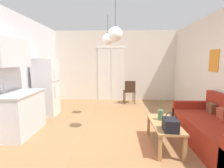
% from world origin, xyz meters
% --- Properties ---
extents(ground_plane, '(5.33, 7.50, 0.10)m').
position_xyz_m(ground_plane, '(0.00, 0.00, -0.05)').
color(ground_plane, '#996D44').
extents(wall_back, '(4.93, 0.13, 2.73)m').
position_xyz_m(wall_back, '(-0.01, 3.50, 1.36)').
color(wall_back, silver).
rests_on(wall_back, ground_plane).
extents(area_rug, '(1.43, 3.59, 0.01)m').
position_xyz_m(area_rug, '(0.02, 0.66, 0.01)').
color(area_rug, '#B26B42').
rests_on(area_rug, ground_plane).
extents(couch, '(0.93, 1.97, 0.89)m').
position_xyz_m(couch, '(1.95, -0.26, 0.29)').
color(couch, maroon).
rests_on(couch, ground_plane).
extents(coffee_table, '(0.46, 1.04, 0.45)m').
position_xyz_m(coffee_table, '(0.93, -0.28, 0.39)').
color(coffee_table, '#B27F4C').
rests_on(coffee_table, ground_plane).
extents(bamboo_vase, '(0.11, 0.11, 0.41)m').
position_xyz_m(bamboo_vase, '(0.90, -0.14, 0.55)').
color(bamboo_vase, '#47704C').
rests_on(bamboo_vase, coffee_table).
extents(handbag, '(0.24, 0.30, 0.31)m').
position_xyz_m(handbag, '(0.92, -0.64, 0.56)').
color(handbag, black).
rests_on(handbag, coffee_table).
extents(refrigerator, '(0.60, 0.59, 1.63)m').
position_xyz_m(refrigerator, '(-1.97, 1.49, 0.81)').
color(refrigerator, white).
rests_on(refrigerator, ground_plane).
extents(kitchen_counter, '(0.61, 1.17, 2.03)m').
position_xyz_m(kitchen_counter, '(-2.05, 0.22, 0.76)').
color(kitchen_counter, silver).
rests_on(kitchen_counter, ground_plane).
extents(accent_chair, '(0.45, 0.43, 0.85)m').
position_xyz_m(accent_chair, '(0.53, 2.87, 0.49)').
color(accent_chair, '#382619').
rests_on(accent_chair, ground_plane).
extents(pendant_lamp_near, '(0.29, 0.29, 0.79)m').
position_xyz_m(pendant_lamp_near, '(0.03, 0.18, 2.09)').
color(pendant_lamp_near, black).
extents(pendant_lamp_far, '(0.29, 0.29, 0.75)m').
position_xyz_m(pendant_lamp_far, '(-0.18, 1.23, 2.12)').
color(pendant_lamp_far, black).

